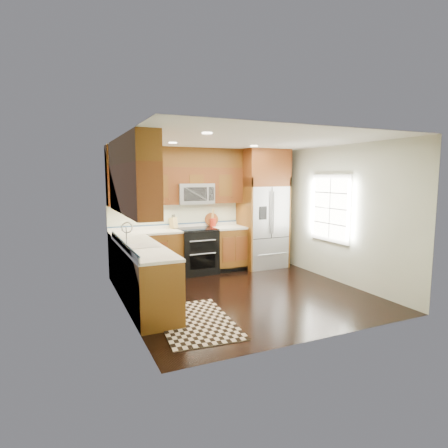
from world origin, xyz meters
name	(u,v)px	position (x,y,z in m)	size (l,w,h in m)	color
ground	(244,294)	(0.00, 0.00, 0.00)	(4.00, 4.00, 0.00)	black
wall_back	(202,210)	(0.00, 2.00, 1.30)	(4.00, 0.02, 2.60)	silver
wall_left	(124,226)	(-2.00, 0.00, 1.30)	(0.02, 4.00, 2.60)	silver
wall_right	(338,214)	(2.00, 0.00, 1.30)	(0.02, 4.00, 2.60)	silver
window	(330,208)	(1.98, 0.20, 1.40)	(0.04, 1.10, 1.30)	white
base_cabinets	(161,264)	(-1.23, 0.90, 0.45)	(2.85, 3.00, 0.90)	brown
countertop	(166,237)	(-1.09, 1.01, 0.92)	(2.86, 3.01, 0.04)	white
upper_cabinets	(161,176)	(-1.15, 1.09, 2.02)	(2.85, 3.00, 1.15)	brown
range	(197,251)	(-0.25, 1.67, 0.47)	(0.76, 0.67, 0.95)	black
microwave	(194,194)	(-0.25, 1.80, 1.66)	(0.76, 0.40, 0.42)	#B2B2B7
refrigerator	(263,209)	(1.30, 1.63, 1.30)	(0.98, 0.75, 2.60)	#B2B2B7
sink_faucet	(140,242)	(-1.73, 0.23, 0.99)	(0.54, 0.44, 0.37)	#B2B2B7
rug	(196,321)	(-1.20, -0.83, 0.01)	(0.98, 1.63, 0.01)	black
knife_block	(173,223)	(-0.69, 1.88, 1.06)	(0.15, 0.17, 0.29)	tan
utensil_crock	(213,220)	(0.19, 1.86, 1.07)	(0.18, 0.18, 0.38)	maroon
cutting_board	(212,226)	(0.19, 1.94, 0.95)	(0.29, 0.29, 0.02)	brown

